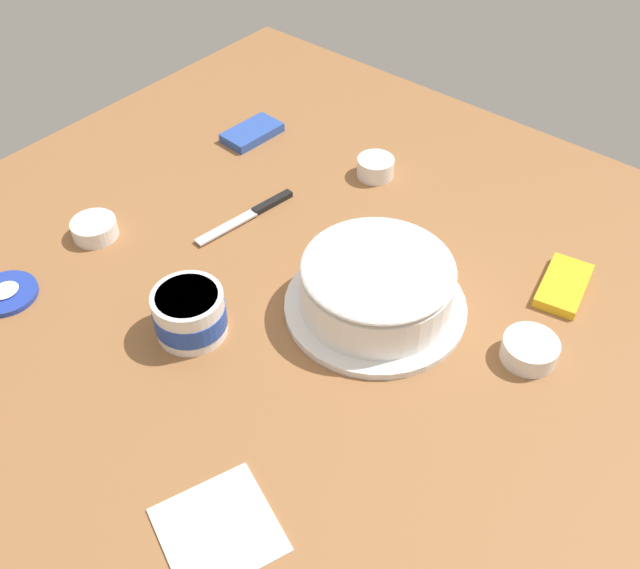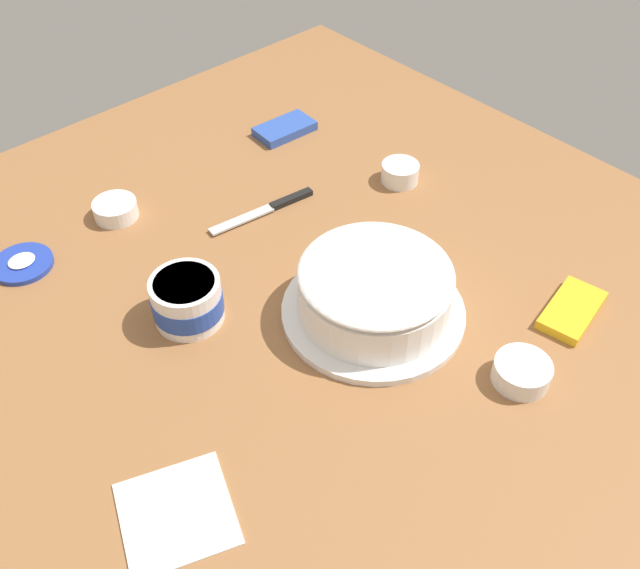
% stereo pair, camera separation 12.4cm
% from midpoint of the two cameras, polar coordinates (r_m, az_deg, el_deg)
% --- Properties ---
extents(ground_plane, '(1.54, 1.54, 0.00)m').
position_cam_midpoint_polar(ground_plane, '(1.28, -5.10, -0.83)').
color(ground_plane, '#936038').
extents(frosted_cake, '(0.32, 0.32, 0.12)m').
position_cam_midpoint_polar(frosted_cake, '(1.21, 1.63, -0.29)').
color(frosted_cake, white).
rests_on(frosted_cake, ground_plane).
extents(frosting_tub, '(0.12, 0.12, 0.09)m').
position_cam_midpoint_polar(frosting_tub, '(1.22, -13.28, -2.37)').
color(frosting_tub, white).
rests_on(frosting_tub, ground_plane).
extents(frosting_tub_lid, '(0.11, 0.11, 0.02)m').
position_cam_midpoint_polar(frosting_tub_lid, '(1.41, -26.16, -0.75)').
color(frosting_tub_lid, '#233DAD').
rests_on(frosting_tub_lid, ground_plane).
extents(spreading_knife, '(0.24, 0.05, 0.01)m').
position_cam_midpoint_polar(spreading_knife, '(1.45, -7.76, 5.63)').
color(spreading_knife, silver).
rests_on(spreading_knife, ground_plane).
extents(sprinkle_bowl_rainbow, '(0.09, 0.09, 0.03)m').
position_cam_midpoint_polar(sprinkle_bowl_rainbow, '(1.47, -19.92, 4.13)').
color(sprinkle_bowl_rainbow, white).
rests_on(sprinkle_bowl_rainbow, ground_plane).
extents(sprinkle_bowl_green, '(0.09, 0.09, 0.04)m').
position_cam_midpoint_polar(sprinkle_bowl_green, '(1.19, 13.58, -5.22)').
color(sprinkle_bowl_green, white).
rests_on(sprinkle_bowl_green, ground_plane).
extents(sprinkle_bowl_pink, '(0.08, 0.08, 0.04)m').
position_cam_midpoint_polar(sprinkle_bowl_pink, '(1.54, 2.13, 9.31)').
color(sprinkle_bowl_pink, white).
rests_on(sprinkle_bowl_pink, ground_plane).
extents(candy_box_lower, '(0.15, 0.10, 0.02)m').
position_cam_midpoint_polar(candy_box_lower, '(1.33, 16.41, -0.19)').
color(candy_box_lower, yellow).
rests_on(candy_box_lower, ground_plane).
extents(candy_box_upper, '(0.14, 0.08, 0.02)m').
position_cam_midpoint_polar(candy_box_upper, '(1.68, -7.61, 11.85)').
color(candy_box_upper, '#2D51B2').
rests_on(candy_box_upper, ground_plane).
extents(paper_napkin, '(0.19, 0.19, 0.01)m').
position_cam_midpoint_polar(paper_napkin, '(1.03, -11.76, -18.80)').
color(paper_napkin, white).
rests_on(paper_napkin, ground_plane).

